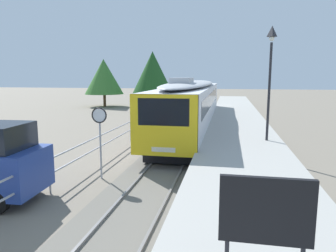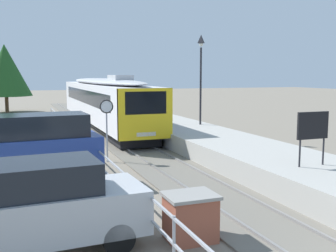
% 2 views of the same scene
% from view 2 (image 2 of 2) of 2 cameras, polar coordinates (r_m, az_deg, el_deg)
% --- Properties ---
extents(ground_plane, '(160.00, 160.00, 0.00)m').
position_cam_2_polar(ground_plane, '(26.31, -13.96, -1.49)').
color(ground_plane, slate).
extents(track_rails, '(3.20, 60.00, 0.14)m').
position_cam_2_polar(track_rails, '(26.82, -7.59, -1.10)').
color(track_rails, '#6B665B').
rests_on(track_rails, ground).
extents(commuter_train, '(2.82, 20.43, 3.74)m').
position_cam_2_polar(commuter_train, '(29.69, -9.06, 3.78)').
color(commuter_train, silver).
rests_on(commuter_train, track_rails).
extents(station_platform, '(3.90, 60.00, 0.90)m').
position_cam_2_polar(station_platform, '(27.68, -1.04, 0.09)').
color(station_platform, '#A8A59E').
rests_on(station_platform, ground).
extents(platform_lamp_mid_platform, '(0.34, 0.34, 5.35)m').
position_cam_2_polar(platform_lamp_mid_platform, '(24.43, 4.66, 8.92)').
color(platform_lamp_mid_platform, '#232328').
rests_on(platform_lamp_mid_platform, station_platform).
extents(platform_notice_board, '(1.20, 0.08, 1.80)m').
position_cam_2_polar(platform_notice_board, '(14.07, 19.73, -0.18)').
color(platform_notice_board, '#232328').
rests_on(platform_notice_board, station_platform).
extents(speed_limit_sign, '(0.61, 0.10, 2.81)m').
position_cam_2_polar(speed_limit_sign, '(18.17, -8.64, 1.55)').
color(speed_limit_sign, '#9EA0A5').
rests_on(speed_limit_sign, ground).
extents(brick_utility_cabinet, '(1.21, 0.99, 1.13)m').
position_cam_2_polar(brick_utility_cabinet, '(9.79, 3.16, -12.66)').
color(brick_utility_cabinet, brown).
rests_on(brick_utility_cabinet, ground).
extents(carpark_fence, '(0.06, 36.06, 1.25)m').
position_cam_2_polar(carpark_fence, '(16.36, -10.87, -3.43)').
color(carpark_fence, '#9EA0A5').
rests_on(carpark_fence, ground).
extents(parked_suv_silver, '(4.68, 2.12, 2.04)m').
position_cam_2_polar(parked_suv_silver, '(9.45, -17.87, -10.62)').
color(parked_suv_silver, '#B7BABF').
rests_on(parked_suv_silver, ground).
extents(parked_van_blue, '(4.99, 2.18, 2.51)m').
position_cam_2_polar(parked_van_blue, '(15.15, -18.60, -3.05)').
color(parked_van_blue, navy).
rests_on(parked_van_blue, ground).
extents(tree_behind_carpark, '(5.22, 5.22, 7.01)m').
position_cam_2_polar(tree_behind_carpark, '(45.17, -21.97, 7.31)').
color(tree_behind_carpark, brown).
rests_on(tree_behind_carpark, ground).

